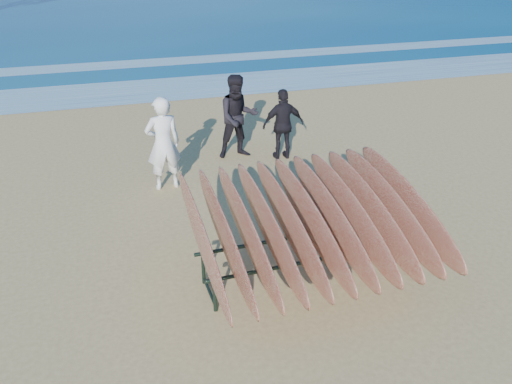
% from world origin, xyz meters
% --- Properties ---
extents(ground, '(120.00, 120.00, 0.00)m').
position_xyz_m(ground, '(0.00, 0.00, 0.00)').
color(ground, tan).
rests_on(ground, ground).
extents(foam_near, '(160.00, 160.00, 0.00)m').
position_xyz_m(foam_near, '(0.00, 10.00, 0.01)').
color(foam_near, white).
rests_on(foam_near, ground).
extents(foam_far, '(160.00, 160.00, 0.00)m').
position_xyz_m(foam_far, '(0.00, 13.50, 0.01)').
color(foam_far, white).
rests_on(foam_far, ground).
extents(surfboard_rack, '(3.31, 3.13, 1.55)m').
position_xyz_m(surfboard_rack, '(0.50, -0.23, 0.94)').
color(surfboard_rack, black).
rests_on(surfboard_rack, ground).
extents(person_white, '(0.70, 0.50, 1.81)m').
position_xyz_m(person_white, '(-1.10, 3.28, 0.91)').
color(person_white, white).
rests_on(person_white, ground).
extents(person_dark_a, '(0.89, 0.70, 1.81)m').
position_xyz_m(person_dark_a, '(0.62, 4.37, 0.90)').
color(person_dark_a, black).
rests_on(person_dark_a, ground).
extents(person_dark_b, '(0.90, 0.37, 1.53)m').
position_xyz_m(person_dark_b, '(1.52, 4.03, 0.77)').
color(person_dark_b, black).
rests_on(person_dark_b, ground).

